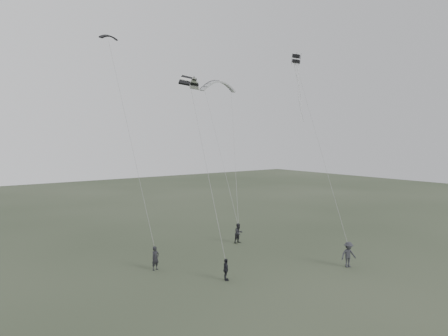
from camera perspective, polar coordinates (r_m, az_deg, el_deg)
ground at (r=32.39m, az=3.85°, el=-13.29°), size 140.00×140.00×0.00m
flyer_left at (r=32.70m, az=-8.96°, el=-11.56°), size 0.72×0.55×1.75m
flyer_right at (r=40.11m, az=1.92°, el=-8.51°), size 0.93×0.75×1.81m
flyer_center at (r=30.15m, az=0.26°, el=-13.13°), size 0.73×0.95×1.49m
flyer_far at (r=34.24m, az=15.95°, el=-10.82°), size 1.37×1.02×1.90m
kite_dark_small at (r=35.67m, az=-14.84°, el=16.35°), size 1.45×0.72×0.59m
kite_pale_large at (r=48.93m, az=-0.76°, el=11.22°), size 4.23×1.85×1.81m
kite_striped at (r=32.36m, az=-4.51°, el=11.83°), size 2.99×2.83×1.36m
kite_box at (r=38.94m, az=9.41°, el=13.89°), size 0.88×0.91×0.78m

